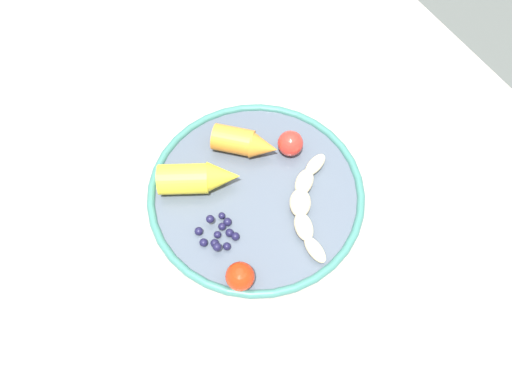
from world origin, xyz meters
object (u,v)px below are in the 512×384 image
object	(u,v)px
carrot_yellow	(200,179)
tomato_mid	(291,144)
carrot_orange	(244,143)
dining_table	(250,198)
plate	(256,193)
banana	(306,204)
blueberry_pile	(219,233)
tomato_near	(240,276)

from	to	relation	value
carrot_yellow	tomato_mid	world-z (taller)	carrot_yellow
carrot_orange	carrot_yellow	bearing A→B (deg)	-76.68
dining_table	plate	size ratio (longest dim) A/B	3.75
dining_table	carrot_orange	xyz separation A→B (m)	(-0.03, 0.01, 0.11)
plate	carrot_yellow	size ratio (longest dim) A/B	2.56
dining_table	banana	size ratio (longest dim) A/B	7.97
blueberry_pile	tomato_mid	xyz separation A→B (m)	(-0.07, 0.16, 0.01)
dining_table	blueberry_pile	xyz separation A→B (m)	(0.07, -0.09, 0.10)
blueberry_pile	dining_table	bearing A→B (deg)	126.94
carrot_yellow	tomato_near	world-z (taller)	carrot_yellow
dining_table	tomato_near	distance (m)	0.20
carrot_yellow	tomato_near	size ratio (longest dim) A/B	3.20
carrot_orange	carrot_yellow	size ratio (longest dim) A/B	0.81
tomato_mid	plate	bearing A→B (deg)	-66.72
dining_table	banana	distance (m)	0.14
blueberry_pile	plate	bearing A→B (deg)	112.13
blueberry_pile	tomato_mid	world-z (taller)	tomato_mid
tomato_near	tomato_mid	bearing A→B (deg)	129.80
dining_table	carrot_orange	bearing A→B (deg)	161.96
carrot_yellow	blueberry_pile	bearing A→B (deg)	-10.93
tomato_mid	tomato_near	bearing A→B (deg)	-50.20
plate	blueberry_pile	distance (m)	0.09
carrot_orange	blueberry_pile	distance (m)	0.14
tomato_near	tomato_mid	world-z (taller)	same
carrot_orange	blueberry_pile	xyz separation A→B (m)	(0.10, -0.10, -0.01)
blueberry_pile	tomato_near	distance (m)	0.07
plate	tomato_mid	bearing A→B (deg)	113.28
banana	carrot_yellow	world-z (taller)	carrot_yellow
banana	tomato_near	distance (m)	0.14
blueberry_pile	tomato_near	world-z (taller)	tomato_near
dining_table	blueberry_pile	distance (m)	0.15
blueberry_pile	carrot_yellow	bearing A→B (deg)	169.07
banana	carrot_orange	distance (m)	0.13
tomato_near	carrot_orange	bearing A→B (deg)	148.20
carrot_orange	tomato_near	bearing A→B (deg)	-31.80
carrot_yellow	banana	bearing A→B (deg)	45.77
banana	tomato_near	world-z (taller)	tomato_near
carrot_yellow	carrot_orange	bearing A→B (deg)	103.32
blueberry_pile	tomato_near	bearing A→B (deg)	-5.47
tomato_mid	carrot_orange	bearing A→B (deg)	-120.86
banana	blueberry_pile	bearing A→B (deg)	-101.45
blueberry_pile	tomato_near	xyz separation A→B (m)	(0.07, -0.01, 0.01)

